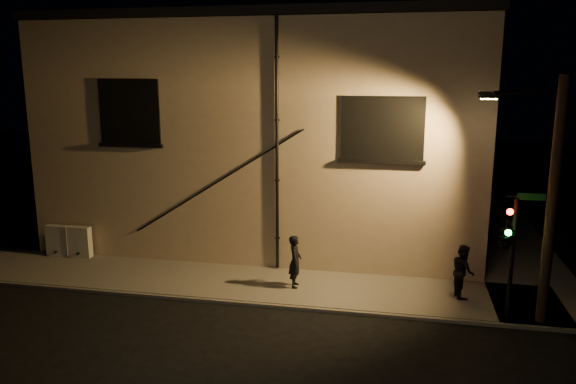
% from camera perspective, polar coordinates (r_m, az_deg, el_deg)
% --- Properties ---
extents(ground, '(90.00, 90.00, 0.00)m').
position_cam_1_polar(ground, '(16.53, 2.90, -11.93)').
color(ground, black).
extents(sidewalk, '(21.00, 16.00, 0.12)m').
position_cam_1_polar(sidewalk, '(20.46, 8.19, -7.06)').
color(sidewalk, '#64605A').
rests_on(sidewalk, ground).
extents(building, '(16.20, 12.23, 8.80)m').
position_cam_1_polar(building, '(24.61, -0.75, 6.65)').
color(building, '#C4AA8C').
rests_on(building, ground).
extents(utility_cabinet, '(1.72, 0.29, 1.13)m').
position_cam_1_polar(utility_cabinet, '(22.05, -21.37, -4.67)').
color(utility_cabinet, silver).
rests_on(utility_cabinet, sidewalk).
extents(pedestrian_a, '(0.45, 0.64, 1.66)m').
position_cam_1_polar(pedestrian_a, '(17.61, 0.73, -7.06)').
color(pedestrian_a, black).
rests_on(pedestrian_a, sidewalk).
extents(pedestrian_b, '(0.74, 0.88, 1.60)m').
position_cam_1_polar(pedestrian_b, '(17.66, 17.35, -7.66)').
color(pedestrian_b, black).
rests_on(pedestrian_b, sidewalk).
extents(traffic_signal, '(1.23, 2.06, 3.51)m').
position_cam_1_polar(traffic_signal, '(15.96, 21.32, -4.16)').
color(traffic_signal, black).
rests_on(traffic_signal, sidewalk).
extents(streetlamp_pole, '(2.01, 1.38, 6.67)m').
position_cam_1_polar(streetlamp_pole, '(16.04, 24.85, -0.34)').
color(streetlamp_pole, black).
rests_on(streetlamp_pole, ground).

